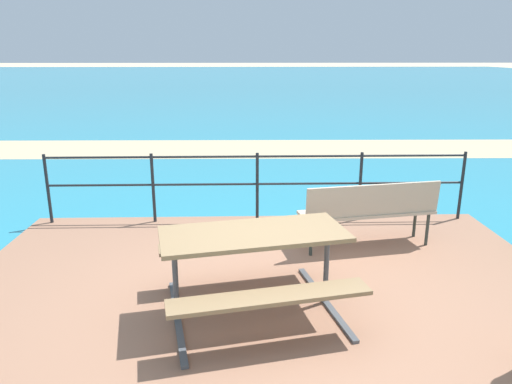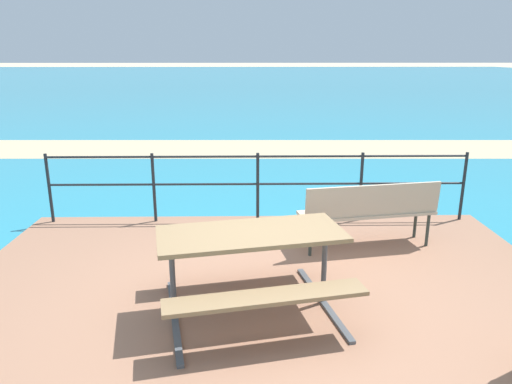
{
  "view_description": "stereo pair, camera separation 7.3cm",
  "coord_description": "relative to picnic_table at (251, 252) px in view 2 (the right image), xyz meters",
  "views": [
    {
      "loc": [
        -0.21,
        -4.11,
        2.4
      ],
      "look_at": [
        -0.03,
        1.86,
        0.65
      ],
      "focal_mm": 33.43,
      "sensor_mm": 36.0,
      "label": 1
    },
    {
      "loc": [
        -0.14,
        -4.11,
        2.4
      ],
      "look_at": [
        -0.03,
        1.86,
        0.65
      ],
      "focal_mm": 33.43,
      "sensor_mm": 36.0,
      "label": 2
    }
  ],
  "objects": [
    {
      "name": "park_bench",
      "position": [
        1.45,
        1.48,
        -0.08
      ],
      "size": [
        1.73,
        0.7,
        0.85
      ],
      "rotation": [
        0.0,
        0.0,
        3.32
      ],
      "color": "#BCAD93",
      "rests_on": "patio_paving"
    },
    {
      "name": "picnic_table",
      "position": [
        0.0,
        0.0,
        0.0
      ],
      "size": [
        1.92,
        1.74,
        0.8
      ],
      "rotation": [
        0.0,
        0.0,
        0.21
      ],
      "color": "#8C704C",
      "rests_on": "patio_paving"
    },
    {
      "name": "beach_strip",
      "position": [
        0.11,
        8.2,
        -0.66
      ],
      "size": [
        54.03,
        3.41,
        0.01
      ],
      "primitive_type": "cube",
      "rotation": [
        0.0,
        0.0,
        -0.02
      ],
      "color": "tan",
      "rests_on": "ground"
    },
    {
      "name": "patio_paving",
      "position": [
        0.11,
        0.12,
        -0.63
      ],
      "size": [
        6.4,
        5.2,
        0.06
      ],
      "primitive_type": "cube",
      "color": "#996B51",
      "rests_on": "ground"
    },
    {
      "name": "sea_water",
      "position": [
        0.11,
        40.12,
        -0.66
      ],
      "size": [
        90.0,
        90.0,
        0.01
      ],
      "primitive_type": "cube",
      "color": "teal",
      "rests_on": "ground"
    },
    {
      "name": "railing_fence",
      "position": [
        0.11,
        2.53,
        0.03
      ],
      "size": [
        5.94,
        0.04,
        1.0
      ],
      "color": "#1E2328",
      "rests_on": "patio_paving"
    },
    {
      "name": "ground_plane",
      "position": [
        0.11,
        0.12,
        -0.66
      ],
      "size": [
        240.0,
        240.0,
        0.0
      ],
      "primitive_type": "plane",
      "color": "beige"
    }
  ]
}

